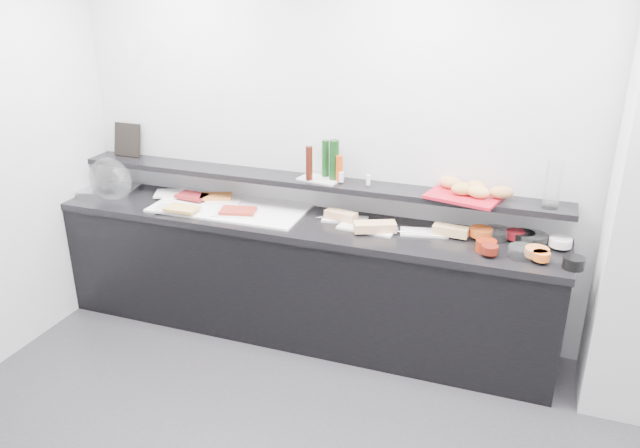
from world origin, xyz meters
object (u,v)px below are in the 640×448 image
(condiment_tray, at_px, (320,179))
(cloche_base, at_px, (109,191))
(bread_tray, at_px, (464,196))
(carafe, at_px, (553,185))
(framed_print, at_px, (127,140))
(sandwich_plate_mid, at_px, (367,228))

(condiment_tray, bearing_deg, cloche_base, -164.74)
(bread_tray, relative_size, carafe, 1.51)
(condiment_tray, bearing_deg, framed_print, -172.24)
(sandwich_plate_mid, xyz_separation_m, framed_print, (-2.05, 0.25, 0.37))
(condiment_tray, bearing_deg, sandwich_plate_mid, -14.47)
(condiment_tray, relative_size, carafe, 0.97)
(bread_tray, bearing_deg, condiment_tray, -168.68)
(cloche_base, height_order, condiment_tray, condiment_tray)
(cloche_base, xyz_separation_m, carafe, (3.24, 0.13, 0.38))
(framed_print, height_order, carafe, carafe)
(sandwich_plate_mid, relative_size, condiment_tray, 1.33)
(condiment_tray, relative_size, bread_tray, 0.64)
(sandwich_plate_mid, height_order, condiment_tray, condiment_tray)
(sandwich_plate_mid, xyz_separation_m, condiment_tray, (-0.40, 0.18, 0.25))
(sandwich_plate_mid, bearing_deg, condiment_tray, 160.79)
(bread_tray, bearing_deg, sandwich_plate_mid, -152.71)
(sandwich_plate_mid, distance_m, carafe, 1.21)
(sandwich_plate_mid, height_order, framed_print, framed_print)
(sandwich_plate_mid, distance_m, framed_print, 2.10)
(sandwich_plate_mid, bearing_deg, framed_print, 178.36)
(cloche_base, relative_size, bread_tray, 0.92)
(cloche_base, height_order, bread_tray, bread_tray)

